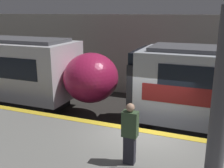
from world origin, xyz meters
name	(u,v)px	position (x,y,z in m)	size (l,w,h in m)	color
ground_plane	(146,159)	(0.00, 0.00, 0.00)	(120.00, 120.00, 0.00)	#282623
station_rear_barrier	(179,58)	(0.00, 6.83, 2.31)	(50.00, 0.15, 4.62)	#B2AD9E
support_pillar_near	(222,97)	(2.02, -1.82, 2.99)	(0.41, 0.41, 3.82)	#56565B
person_waiting	(130,133)	(0.05, -2.07, 1.91)	(0.38, 0.24, 1.59)	#2D2D38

